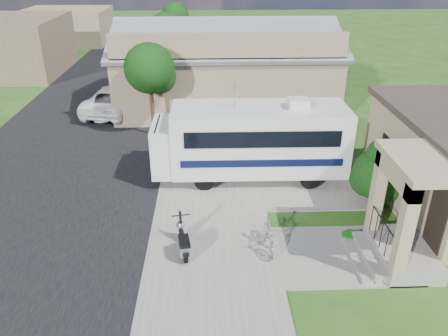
{
  "coord_description": "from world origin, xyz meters",
  "views": [
    {
      "loc": [
        -1.0,
        -11.62,
        8.37
      ],
      "look_at": [
        -0.5,
        2.5,
        1.3
      ],
      "focal_mm": 35.0,
      "sensor_mm": 36.0,
      "label": 1
    }
  ],
  "objects_px": {
    "bicycle": "(269,237)",
    "garden_hose": "(348,237)",
    "scooter": "(183,241)",
    "pickup_truck": "(118,99)",
    "motorhome": "(252,139)",
    "shrub": "(380,171)",
    "van": "(132,67)"
  },
  "relations": [
    {
      "from": "shrub",
      "to": "pickup_truck",
      "type": "distance_m",
      "value": 15.49
    },
    {
      "from": "motorhome",
      "to": "bicycle",
      "type": "height_order",
      "value": "motorhome"
    },
    {
      "from": "bicycle",
      "to": "garden_hose",
      "type": "relative_size",
      "value": 3.77
    },
    {
      "from": "motorhome",
      "to": "scooter",
      "type": "height_order",
      "value": "motorhome"
    },
    {
      "from": "scooter",
      "to": "garden_hose",
      "type": "distance_m",
      "value": 5.29
    },
    {
      "from": "shrub",
      "to": "scooter",
      "type": "xyz_separation_m",
      "value": [
        -6.91,
        -2.79,
        -0.83
      ]
    },
    {
      "from": "motorhome",
      "to": "van",
      "type": "bearing_deg",
      "value": 115.18
    },
    {
      "from": "van",
      "to": "bicycle",
      "type": "bearing_deg",
      "value": -68.87
    },
    {
      "from": "pickup_truck",
      "to": "garden_hose",
      "type": "distance_m",
      "value": 16.06
    },
    {
      "from": "scooter",
      "to": "pickup_truck",
      "type": "relative_size",
      "value": 0.29
    },
    {
      "from": "bicycle",
      "to": "van",
      "type": "xyz_separation_m",
      "value": [
        -7.26,
        20.36,
        0.37
      ]
    },
    {
      "from": "motorhome",
      "to": "bicycle",
      "type": "bearing_deg",
      "value": -88.38
    },
    {
      "from": "bicycle",
      "to": "shrub",
      "type": "bearing_deg",
      "value": 29.91
    },
    {
      "from": "shrub",
      "to": "motorhome",
      "type": "bearing_deg",
      "value": 152.89
    },
    {
      "from": "motorhome",
      "to": "van",
      "type": "distance_m",
      "value": 17.03
    },
    {
      "from": "bicycle",
      "to": "motorhome",
      "type": "bearing_deg",
      "value": 89.24
    },
    {
      "from": "scooter",
      "to": "van",
      "type": "height_order",
      "value": "van"
    },
    {
      "from": "garden_hose",
      "to": "shrub",
      "type": "bearing_deg",
      "value": 53.45
    },
    {
      "from": "shrub",
      "to": "scooter",
      "type": "bearing_deg",
      "value": -158.01
    },
    {
      "from": "scooter",
      "to": "pickup_truck",
      "type": "bearing_deg",
      "value": 98.94
    },
    {
      "from": "motorhome",
      "to": "garden_hose",
      "type": "height_order",
      "value": "motorhome"
    },
    {
      "from": "van",
      "to": "garden_hose",
      "type": "bearing_deg",
      "value": -62.12
    },
    {
      "from": "motorhome",
      "to": "bicycle",
      "type": "relative_size",
      "value": 4.73
    },
    {
      "from": "van",
      "to": "garden_hose",
      "type": "height_order",
      "value": "van"
    },
    {
      "from": "shrub",
      "to": "pickup_truck",
      "type": "bearing_deg",
      "value": 136.79
    },
    {
      "from": "motorhome",
      "to": "shrub",
      "type": "bearing_deg",
      "value": -26.77
    },
    {
      "from": "motorhome",
      "to": "van",
      "type": "xyz_separation_m",
      "value": [
        -7.15,
        15.44,
        -0.82
      ]
    },
    {
      "from": "shrub",
      "to": "pickup_truck",
      "type": "xyz_separation_m",
      "value": [
        -11.28,
        10.6,
        -0.53
      ]
    },
    {
      "from": "pickup_truck",
      "to": "van",
      "type": "bearing_deg",
      "value": -76.0
    },
    {
      "from": "motorhome",
      "to": "garden_hose",
      "type": "distance_m",
      "value": 5.49
    },
    {
      "from": "shrub",
      "to": "bicycle",
      "type": "height_order",
      "value": "shrub"
    },
    {
      "from": "pickup_truck",
      "to": "garden_hose",
      "type": "bearing_deg",
      "value": 138.74
    }
  ]
}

